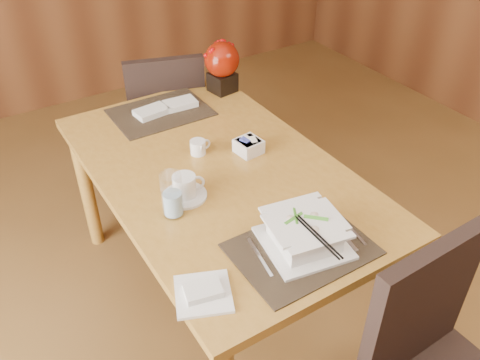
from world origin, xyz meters
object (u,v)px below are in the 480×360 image
coffee_cup (185,188)px  sugar_caddy (249,146)px  water_glass (172,195)px  creamer_jug (198,147)px  far_chair (167,118)px  berry_decor (222,64)px  bread_plate (203,294)px  soup_setting (304,234)px  dining_table (219,188)px

coffee_cup → sugar_caddy: 0.39m
water_glass → creamer_jug: water_glass is taller
coffee_cup → far_chair: (0.36, 0.96, -0.27)m
coffee_cup → berry_decor: (0.57, 0.68, 0.11)m
coffee_cup → sugar_caddy: bearing=19.3°
bread_plate → far_chair: far_chair is taller
sugar_caddy → bread_plate: bearing=-132.7°
soup_setting → coffee_cup: soup_setting is taller
bread_plate → creamer_jug: bearing=62.8°
sugar_caddy → far_chair: size_ratio=0.11×
soup_setting → sugar_caddy: bearing=84.9°
bread_plate → dining_table: bearing=56.0°
creamer_jug → soup_setting: bearing=-87.2°
coffee_cup → far_chair: 1.06m
sugar_caddy → far_chair: (-0.01, 0.83, -0.26)m
far_chair → coffee_cup: bearing=87.2°
dining_table → far_chair: size_ratio=1.64×
bread_plate → far_chair: size_ratio=0.18×
soup_setting → berry_decor: 1.19m
soup_setting → water_glass: bearing=137.9°
coffee_cup → berry_decor: berry_decor is taller
soup_setting → berry_decor: size_ratio=1.18×
sugar_caddy → bread_plate: 0.80m
bread_plate → sugar_caddy: bearing=47.3°
creamer_jug → berry_decor: (0.39, 0.45, 0.12)m
creamer_jug → sugar_caddy: 0.21m
dining_table → sugar_caddy: bearing=12.3°
berry_decor → far_chair: (-0.21, 0.28, -0.38)m
sugar_caddy → dining_table: bearing=-167.7°
creamer_jug → far_chair: bearing=76.4°
soup_setting → creamer_jug: (-0.03, 0.68, -0.02)m
water_glass → berry_decor: size_ratio=0.68×
dining_table → far_chair: bearing=79.5°
coffee_cup → creamer_jug: (0.18, 0.23, -0.01)m
water_glass → soup_setting: bearing=-51.9°
water_glass → berry_decor: (0.65, 0.75, 0.06)m
bread_plate → water_glass: bearing=76.6°
dining_table → coffee_cup: (-0.20, -0.09, 0.14)m
creamer_jug → sugar_caddy: creamer_jug is taller
sugar_caddy → bread_plate: size_ratio=0.59×
coffee_cup → sugar_caddy: (0.37, 0.13, -0.01)m
water_glass → sugar_caddy: size_ratio=1.77×
dining_table → berry_decor: 0.74m
coffee_cup → water_glass: bearing=-139.3°
soup_setting → far_chair: (0.14, 1.41, -0.29)m
dining_table → creamer_jug: bearing=96.0°
dining_table → bread_plate: (-0.37, -0.55, 0.10)m
berry_decor → coffee_cup: bearing=-129.6°
soup_setting → coffee_cup: size_ratio=1.85×
coffee_cup → water_glass: 0.12m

